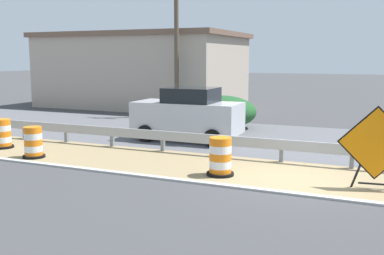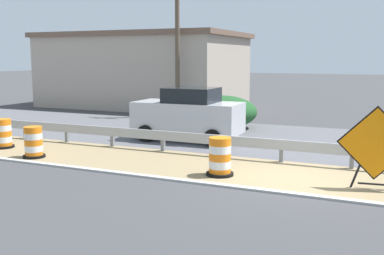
% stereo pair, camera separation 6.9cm
% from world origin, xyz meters
% --- Properties ---
extents(ground_plane, '(160.00, 160.00, 0.00)m').
position_xyz_m(ground_plane, '(0.00, 0.00, 0.00)').
color(ground_plane, '#3D3D3F').
extents(median_dirt_strip, '(3.34, 120.00, 0.01)m').
position_xyz_m(median_dirt_strip, '(0.47, 0.00, 0.00)').
color(median_dirt_strip, '#8E7A56').
rests_on(median_dirt_strip, ground).
extents(far_lane_asphalt, '(7.45, 120.00, 0.00)m').
position_xyz_m(far_lane_asphalt, '(5.87, 0.00, 0.00)').
color(far_lane_asphalt, '#56565B').
rests_on(far_lane_asphalt, ground).
extents(curb_near_edge, '(0.20, 120.00, 0.11)m').
position_xyz_m(curb_near_edge, '(-1.30, 0.00, 0.00)').
color(curb_near_edge, '#ADADA8').
rests_on(curb_near_edge, ground).
extents(guardrail_median, '(0.18, 45.09, 0.71)m').
position_xyz_m(guardrail_median, '(1.91, -0.10, 0.52)').
color(guardrail_median, '#999EA3').
rests_on(guardrail_median, ground).
extents(warning_sign_diamond, '(0.28, 1.80, 2.05)m').
position_xyz_m(warning_sign_diamond, '(-0.02, -1.81, 1.07)').
color(warning_sign_diamond, black).
rests_on(warning_sign_diamond, ground).
extents(traffic_barrel_nearest, '(0.75, 0.75, 1.05)m').
position_xyz_m(traffic_barrel_nearest, '(-0.31, 2.08, 0.47)').
color(traffic_barrel_nearest, orange).
rests_on(traffic_barrel_nearest, ground).
extents(traffic_barrel_close, '(0.70, 0.70, 1.00)m').
position_xyz_m(traffic_barrel_close, '(-0.62, 8.33, 0.45)').
color(traffic_barrel_close, orange).
rests_on(traffic_barrel_close, ground).
extents(traffic_barrel_mid, '(0.75, 0.75, 1.03)m').
position_xyz_m(traffic_barrel_mid, '(0.16, 10.47, 0.46)').
color(traffic_barrel_mid, orange).
rests_on(traffic_barrel_mid, ground).
extents(car_lead_near_lane, '(2.09, 4.15, 2.04)m').
position_xyz_m(car_lead_near_lane, '(4.20, 5.08, 1.02)').
color(car_lead_near_lane, silver).
rests_on(car_lead_near_lane, ground).
extents(roadside_shop_near, '(8.08, 12.58, 4.72)m').
position_xyz_m(roadside_shop_near, '(14.90, 13.15, 2.37)').
color(roadside_shop_near, '#AD9E8E').
rests_on(roadside_shop_near, ground).
extents(utility_pole_near, '(0.24, 1.80, 7.35)m').
position_xyz_m(utility_pole_near, '(10.43, 8.56, 3.83)').
color(utility_pole_near, brown).
rests_on(utility_pole_near, ground).
extents(bush_roadside, '(3.16, 3.16, 1.47)m').
position_xyz_m(bush_roadside, '(7.70, 4.99, 0.73)').
color(bush_roadside, '#1E4C23').
rests_on(bush_roadside, ground).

